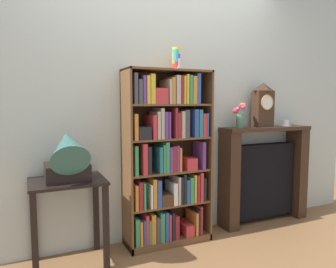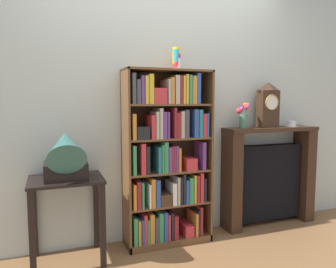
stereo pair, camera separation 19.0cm
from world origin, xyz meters
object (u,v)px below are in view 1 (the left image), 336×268
(flower_vase, at_px, (240,114))
(fireplace_mantel, at_px, (263,175))
(side_table_left, at_px, (68,202))
(mantel_clock, at_px, (263,105))
(cup_stack, at_px, (176,59))
(bookshelf, at_px, (166,162))
(teacup_with_saucer, at_px, (285,123))
(gramophone, at_px, (68,155))

(flower_vase, bearing_deg, fireplace_mantel, 3.95)
(side_table_left, relative_size, mantel_clock, 1.50)
(flower_vase, bearing_deg, cup_stack, -179.68)
(cup_stack, distance_m, side_table_left, 1.53)
(side_table_left, bearing_deg, fireplace_mantel, 3.19)
(cup_stack, height_order, fireplace_mantel, cup_stack)
(bookshelf, relative_size, fireplace_mantel, 1.52)
(bookshelf, height_order, cup_stack, cup_stack)
(flower_vase, distance_m, teacup_with_saucer, 0.61)
(mantel_clock, xyz_separation_m, flower_vase, (-0.29, -0.00, -0.09))
(bookshelf, bearing_deg, cup_stack, 13.73)
(teacup_with_saucer, bearing_deg, side_table_left, -177.68)
(gramophone, xyz_separation_m, fireplace_mantel, (2.04, 0.20, -0.39))
(gramophone, bearing_deg, teacup_with_saucer, 4.36)
(fireplace_mantel, bearing_deg, mantel_clock, -155.23)
(bookshelf, height_order, mantel_clock, bookshelf)
(fireplace_mantel, bearing_deg, side_table_left, -176.81)
(fireplace_mantel, distance_m, flower_vase, 0.74)
(side_table_left, distance_m, gramophone, 0.39)
(cup_stack, xyz_separation_m, fireplace_mantel, (1.06, 0.03, -1.17))
(mantel_clock, bearing_deg, gramophone, -175.02)
(cup_stack, relative_size, side_table_left, 0.29)
(bookshelf, relative_size, mantel_clock, 3.43)
(flower_vase, height_order, teacup_with_saucer, flower_vase)
(side_table_left, bearing_deg, mantel_clock, 2.62)
(fireplace_mantel, distance_m, mantel_clock, 0.76)
(bookshelf, height_order, gramophone, bookshelf)
(side_table_left, xyz_separation_m, mantel_clock, (1.99, 0.09, 0.75))
(side_table_left, bearing_deg, bookshelf, 3.93)
(teacup_with_saucer, bearing_deg, gramophone, -175.64)
(cup_stack, relative_size, gramophone, 0.42)
(side_table_left, distance_m, flower_vase, 1.83)
(gramophone, height_order, flower_vase, flower_vase)
(bookshelf, bearing_deg, flower_vase, 2.11)
(mantel_clock, distance_m, teacup_with_saucer, 0.37)
(bookshelf, distance_m, side_table_left, 0.91)
(fireplace_mantel, height_order, flower_vase, flower_vase)
(fireplace_mantel, xyz_separation_m, teacup_with_saucer, (0.27, -0.02, 0.55))
(flower_vase, bearing_deg, teacup_with_saucer, 0.28)
(cup_stack, bearing_deg, bookshelf, -166.27)
(flower_vase, xyz_separation_m, teacup_with_saucer, (0.60, 0.00, -0.11))
(bookshelf, xyz_separation_m, side_table_left, (-0.87, -0.06, -0.24))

